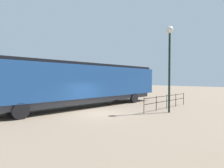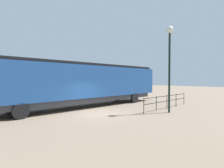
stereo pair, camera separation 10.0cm
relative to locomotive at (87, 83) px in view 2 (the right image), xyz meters
name	(u,v)px [view 2 (the right image)]	position (x,y,z in m)	size (l,w,h in m)	color
ground_plane	(98,113)	(3.46, -1.48, -2.33)	(120.00, 120.00, 0.00)	#84705B
locomotive	(87,83)	(0.00, 0.00, 0.00)	(3.16, 18.65, 4.14)	navy
lamp_post	(170,50)	(7.08, 2.86, 2.63)	(0.56, 0.56, 6.85)	black
platform_fence	(167,100)	(5.99, 4.49, -1.53)	(0.05, 7.06, 1.25)	black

